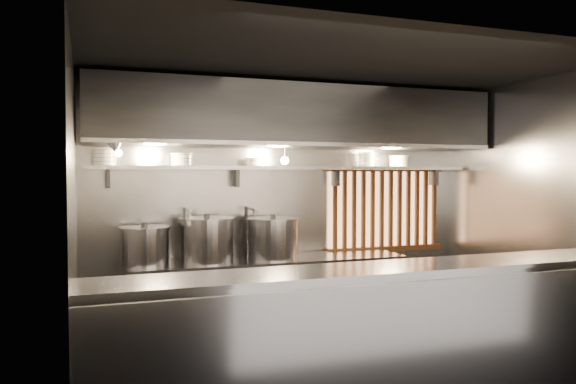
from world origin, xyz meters
TOP-DOWN VIEW (x-y plane):
  - floor at (0.00, 0.00)m, footprint 4.50×4.50m
  - ceiling at (0.00, 0.00)m, footprint 4.50×4.50m
  - wall_back at (0.00, 1.50)m, footprint 4.50×0.00m
  - wall_left at (-2.25, 0.00)m, footprint 0.00×3.00m
  - wall_right at (2.25, 0.00)m, footprint 0.00×3.00m
  - serving_counter at (0.00, -0.96)m, footprint 4.50×0.56m
  - cooking_bench at (-0.30, 1.13)m, footprint 3.00×0.70m
  - bowl_shelf at (0.00, 1.32)m, footprint 4.40×0.34m
  - exhaust_hood at (0.00, 1.10)m, footprint 4.40×0.81m
  - wood_screen at (1.30, 1.45)m, footprint 1.56×0.09m
  - faucet_left at (-1.15, 1.37)m, footprint 0.04×0.30m
  - faucet_right at (-0.45, 1.37)m, footprint 0.04×0.30m
  - heat_lamp at (-1.90, 0.85)m, footprint 0.25×0.35m
  - pendant_bulb at (-0.10, 1.20)m, footprint 0.09×0.09m
  - stock_pot_left at (-0.99, 1.12)m, footprint 0.59×0.59m
  - stock_pot_mid at (-1.61, 1.16)m, footprint 0.61×0.61m
  - stock_pot_right at (-0.26, 1.13)m, footprint 0.68×0.68m
  - bowl_stack_0 at (-1.98, 1.32)m, footprint 0.25×0.25m
  - bowl_stack_1 at (-1.21, 1.32)m, footprint 0.25×0.25m
  - bowl_stack_2 at (-0.42, 1.32)m, footprint 0.20×0.20m
  - bowl_stack_3 at (0.96, 1.32)m, footprint 0.20×0.20m
  - bowl_stack_4 at (1.41, 1.32)m, footprint 0.24×0.24m

SIDE VIEW (x-z plane):
  - floor at x=0.00m, z-range 0.00..0.00m
  - cooking_bench at x=-0.30m, z-range 0.00..0.90m
  - serving_counter at x=0.00m, z-range 0.00..1.13m
  - stock_pot_mid at x=-1.61m, z-range 0.88..1.31m
  - stock_pot_right at x=-0.26m, z-range 0.88..1.36m
  - stock_pot_left at x=-0.99m, z-range 0.88..1.38m
  - faucet_left at x=-1.15m, z-range 1.06..1.56m
  - faucet_right at x=-0.45m, z-range 1.06..1.56m
  - wood_screen at x=1.30m, z-range 0.86..1.90m
  - wall_back at x=0.00m, z-range -0.85..3.65m
  - wall_left at x=-2.25m, z-range -0.10..2.90m
  - wall_right at x=2.25m, z-range -0.10..2.90m
  - bowl_shelf at x=0.00m, z-range 1.86..1.90m
  - bowl_stack_2 at x=-0.42m, z-range 1.90..1.99m
  - pendant_bulb at x=-0.10m, z-range 1.87..2.05m
  - bowl_stack_1 at x=-1.21m, z-range 1.90..2.03m
  - bowl_stack_4 at x=1.41m, z-range 1.90..2.03m
  - bowl_stack_0 at x=-1.98m, z-range 1.90..2.07m
  - bowl_stack_3 at x=0.96m, z-range 1.90..2.07m
  - heat_lamp at x=-1.90m, z-range 1.97..2.17m
  - exhaust_hood at x=0.00m, z-range 2.10..2.75m
  - ceiling at x=0.00m, z-range 2.80..2.80m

